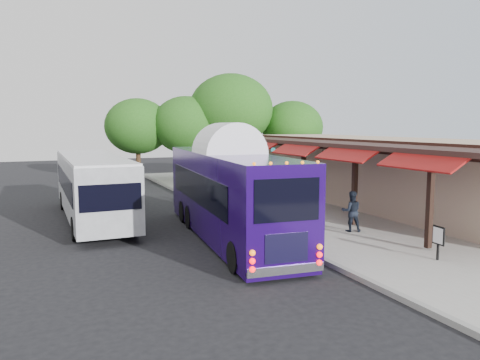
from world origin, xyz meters
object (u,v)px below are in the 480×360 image
coach_bus (229,189)px  ped_a (281,203)px  ped_d (254,181)px  city_bus (92,184)px  ped_b (351,211)px  sign_board (438,237)px  ped_c (240,190)px

coach_bus → ped_a: (2.73, 0.93, -0.84)m
coach_bus → ped_d: 9.53m
ped_a → ped_d: ped_d is taller
ped_a → ped_d: 7.54m
city_bus → ped_b: city_bus is taller
ped_b → ped_d: size_ratio=0.89×
sign_board → ped_b: bearing=95.0°
coach_bus → ped_a: coach_bus is taller
city_bus → ped_a: 8.55m
ped_a → coach_bus: bearing=-162.6°
city_bus → ped_d: size_ratio=6.08×
ped_a → ped_b: (1.83, -2.38, -0.08)m
coach_bus → ped_d: bearing=64.5°
ped_a → ped_b: ped_a is taller
ped_c → sign_board: 10.48m
city_bus → ped_d: (9.20, 2.48, -0.57)m
city_bus → ped_c: (6.79, -1.16, -0.49)m
city_bus → sign_board: city_bus is taller
coach_bus → sign_board: size_ratio=10.38×
ped_d → sign_board: (-0.23, -13.89, -0.17)m
city_bus → ped_a: (7.09, -4.76, -0.58)m
ped_b → coach_bus: bearing=6.8°
city_bus → ped_b: 11.44m
coach_bus → ped_c: 5.19m
ped_b → ped_c: size_ratio=0.82×
ped_d → ped_b: bearing=116.9°
ped_d → ped_a: bearing=102.3°
city_bus → ped_b: (8.91, -7.14, -0.67)m
city_bus → ped_a: size_ratio=6.18×
ped_b → ped_c: bearing=-46.0°
sign_board → city_bus: bearing=132.5°
ped_b → ped_d: bearing=-67.3°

